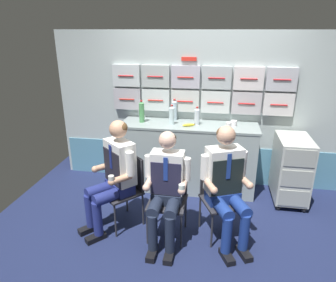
{
  "coord_description": "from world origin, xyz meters",
  "views": [
    {
      "loc": [
        0.2,
        -2.8,
        2.16
      ],
      "look_at": [
        -0.32,
        0.29,
        1.0
      ],
      "focal_mm": 32.47,
      "sensor_mm": 36.0,
      "label": 1
    }
  ],
  "objects": [
    {
      "name": "crew_member_left",
      "position": [
        -0.88,
        0.06,
        0.69
      ],
      "size": [
        0.65,
        0.67,
        1.26
      ],
      "color": "black",
      "rests_on": "ground"
    },
    {
      "name": "water_bottle_clear",
      "position": [
        -0.39,
        1.06,
        1.08
      ],
      "size": [
        0.07,
        0.07,
        0.27
      ],
      "color": "silver",
      "rests_on": "galley_counter"
    },
    {
      "name": "galley_bulkhead",
      "position": [
        -0.01,
        1.37,
        1.08
      ],
      "size": [
        4.2,
        0.14,
        2.15
      ],
      "color": "#ACB9B9",
      "rests_on": "ground"
    },
    {
      "name": "coffee_cup_spare",
      "position": [
        0.35,
        0.98,
        1.0
      ],
      "size": [
        0.07,
        0.07,
        0.08
      ],
      "color": "white",
      "rests_on": "galley_counter"
    },
    {
      "name": "ground",
      "position": [
        0.0,
        0.0,
        -0.02
      ],
      "size": [
        4.8,
        4.8,
        0.04
      ],
      "primitive_type": "cube",
      "color": "#1A2244"
    },
    {
      "name": "water_bottle_tall",
      "position": [
        -0.06,
        1.1,
        1.07
      ],
      "size": [
        0.07,
        0.07,
        0.24
      ],
      "color": "silver",
      "rests_on": "galley_counter"
    },
    {
      "name": "crew_member_right",
      "position": [
        0.33,
        0.03,
        0.69
      ],
      "size": [
        0.57,
        0.69,
        1.26
      ],
      "color": "black",
      "rests_on": "ground"
    },
    {
      "name": "service_trolley",
      "position": [
        1.18,
        0.97,
        0.47
      ],
      "size": [
        0.4,
        0.65,
        0.87
      ],
      "color": "black",
      "rests_on": "ground"
    },
    {
      "name": "snack_banana",
      "position": [
        -0.16,
        1.0,
        0.97
      ],
      "size": [
        0.17,
        0.1,
        0.04
      ],
      "color": "yellow",
      "rests_on": "galley_counter"
    },
    {
      "name": "water_bottle_short",
      "position": [
        -0.81,
        1.09,
        1.1
      ],
      "size": [
        0.07,
        0.07,
        0.3
      ],
      "color": "#4F9858",
      "rests_on": "galley_counter"
    },
    {
      "name": "sparkling_bottle_green",
      "position": [
        -0.39,
        1.27,
        1.09
      ],
      "size": [
        0.07,
        0.07,
        0.3
      ],
      "color": "silver",
      "rests_on": "galley_counter"
    },
    {
      "name": "folding_chair_center",
      "position": [
        -0.27,
        0.07,
        0.5
      ],
      "size": [
        0.41,
        0.41,
        0.82
      ],
      "color": "#2D2D33",
      "rests_on": "ground"
    },
    {
      "name": "folding_chair_right",
      "position": [
        0.27,
        0.17,
        0.5
      ],
      "size": [
        0.53,
        0.53,
        0.82
      ],
      "color": "#2D2D33",
      "rests_on": "ground"
    },
    {
      "name": "espresso_cup_small",
      "position": [
        0.43,
        1.12,
        0.99
      ],
      "size": [
        0.07,
        0.07,
        0.07
      ],
      "color": "white",
      "rests_on": "galley_counter"
    },
    {
      "name": "crew_member_center",
      "position": [
        -0.27,
        -0.09,
        0.66
      ],
      "size": [
        0.48,
        0.59,
        1.21
      ],
      "color": "black",
      "rests_on": "ground"
    },
    {
      "name": "galley_counter",
      "position": [
        -0.16,
        1.09,
        0.48
      ],
      "size": [
        1.85,
        0.53,
        0.95
      ],
      "color": "#92A09F",
      "rests_on": "ground"
    },
    {
      "name": "folding_chair_left",
      "position": [
        -0.77,
        0.18,
        0.5
      ],
      "size": [
        0.57,
        0.57,
        0.82
      ],
      "color": "#2D2D33",
      "rests_on": "ground"
    }
  ]
}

